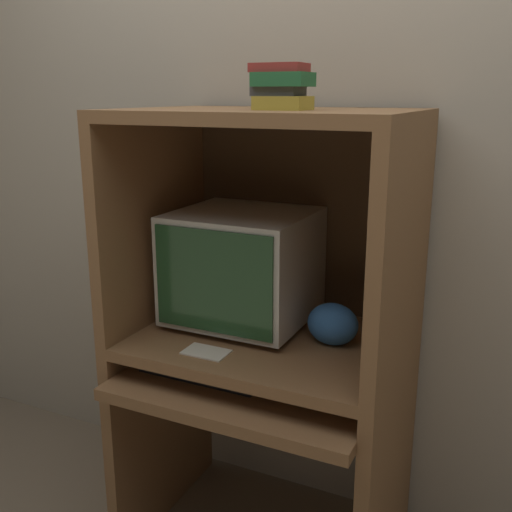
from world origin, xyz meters
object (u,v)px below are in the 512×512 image
object	(u,v)px
book_stack	(282,87)
snack_bag	(333,324)
keyboard	(203,371)
mouse	(276,388)
crt_monitor	(243,266)

from	to	relation	value
book_stack	snack_bag	bearing A→B (deg)	38.77
keyboard	mouse	size ratio (longest dim) A/B	5.44
keyboard	book_stack	bearing A→B (deg)	19.19
crt_monitor	mouse	world-z (taller)	crt_monitor
crt_monitor	mouse	bearing A→B (deg)	-46.87
snack_bag	keyboard	bearing A→B (deg)	-152.58
keyboard	snack_bag	size ratio (longest dim) A/B	2.46
keyboard	mouse	xyz separation A→B (m)	(0.25, -0.01, 0.00)
keyboard	snack_bag	distance (m)	0.42
keyboard	book_stack	size ratio (longest dim) A/B	2.44
mouse	book_stack	distance (m)	0.84
mouse	crt_monitor	bearing A→B (deg)	133.13
crt_monitor	keyboard	distance (m)	0.36
mouse	book_stack	world-z (taller)	book_stack
snack_bag	book_stack	size ratio (longest dim) A/B	0.99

